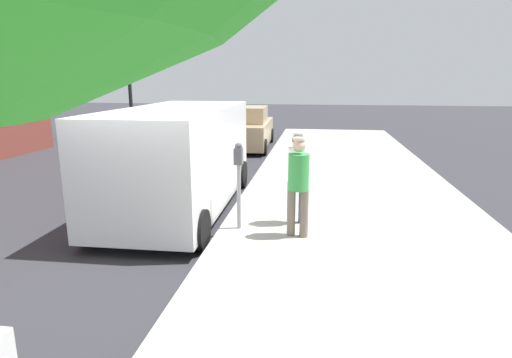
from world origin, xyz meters
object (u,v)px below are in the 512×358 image
(pedestrian_in_green, at_px, (298,181))
(pedestrian_in_white, at_px, (297,172))
(parking_meter_near, at_px, (239,171))
(parked_sedan_ahead, at_px, (246,129))
(traffic_light_corner, at_px, (110,60))
(parked_van, at_px, (179,156))

(pedestrian_in_green, xyz_separation_m, pedestrian_in_white, (-0.05, 0.64, -0.00))
(pedestrian_in_green, bearing_deg, parking_meter_near, 167.60)
(parking_meter_near, height_order, parked_sedan_ahead, parking_meter_near)
(pedestrian_in_green, bearing_deg, pedestrian_in_white, 94.31)
(pedestrian_in_green, xyz_separation_m, traffic_light_corner, (-8.98, 11.67, 2.42))
(pedestrian_in_green, height_order, parked_sedan_ahead, pedestrian_in_green)
(pedestrian_in_white, bearing_deg, parked_van, 159.35)
(pedestrian_in_green, distance_m, parked_sedan_ahead, 10.23)
(pedestrian_in_green, height_order, pedestrian_in_white, pedestrian_in_green)
(parking_meter_near, bearing_deg, pedestrian_in_green, -12.40)
(parking_meter_near, bearing_deg, parked_sedan_ahead, 98.95)
(parking_meter_near, relative_size, pedestrian_in_green, 0.92)
(traffic_light_corner, bearing_deg, parking_meter_near, -55.22)
(pedestrian_in_green, height_order, parked_van, parked_van)
(traffic_light_corner, bearing_deg, parked_sedan_ahead, -15.39)
(traffic_light_corner, bearing_deg, parked_van, -57.42)
(parking_meter_near, height_order, traffic_light_corner, traffic_light_corner)
(pedestrian_in_white, relative_size, parked_sedan_ahead, 0.37)
(pedestrian_in_green, height_order, traffic_light_corner, traffic_light_corner)
(pedestrian_in_white, xyz_separation_m, parked_van, (-2.48, 0.94, 0.06))
(parked_van, distance_m, parked_sedan_ahead, 8.34)
(parked_van, bearing_deg, traffic_light_corner, 122.58)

